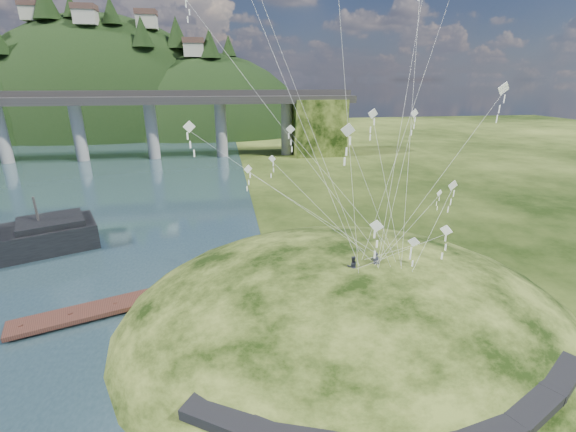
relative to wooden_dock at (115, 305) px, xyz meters
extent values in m
plane|color=black|center=(9.88, -5.69, -0.46)|extent=(320.00, 320.00, 0.00)
ellipsoid|color=black|center=(17.88, -3.69, -1.96)|extent=(36.00, 32.00, 13.00)
cube|color=black|center=(8.38, -13.69, 1.57)|extent=(4.32, 3.62, 0.71)
cube|color=black|center=(20.38, -16.59, 1.59)|extent=(3.82, 2.27, 0.68)
cube|color=black|center=(23.38, -15.64, 1.68)|extent=(4.11, 2.97, 0.71)
cube|color=black|center=(26.38, -14.09, 1.71)|extent=(4.26, 3.43, 0.66)
cylinder|color=gray|center=(-37.62, 64.31, 6.04)|extent=(2.60, 2.60, 13.00)
cylinder|color=gray|center=(-22.12, 64.31, 6.04)|extent=(2.60, 2.60, 13.00)
cylinder|color=gray|center=(-6.62, 64.31, 6.04)|extent=(2.60, 2.60, 13.00)
cylinder|color=gray|center=(8.88, 64.31, 6.04)|extent=(2.60, 2.60, 13.00)
cylinder|color=gray|center=(24.38, 64.31, 6.04)|extent=(2.60, 2.60, 13.00)
cube|color=black|center=(31.88, 64.31, 6.04)|extent=(12.00, 11.00, 13.00)
ellipsoid|color=black|center=(-30.12, 120.31, -6.46)|extent=(96.00, 68.00, 88.00)
ellipsoid|color=black|center=(4.88, 112.31, -10.46)|extent=(76.00, 56.00, 72.00)
cone|color=black|center=(-39.99, 108.94, 38.78)|extent=(8.01, 8.01, 10.54)
cone|color=black|center=(-32.98, 108.38, 37.43)|extent=(4.97, 4.97, 6.54)
cone|color=black|center=(-21.52, 106.35, 36.22)|extent=(5.83, 5.83, 7.67)
cone|color=black|center=(-12.56, 101.40, 30.13)|extent=(6.47, 6.47, 8.51)
cone|color=black|center=(-3.34, 108.30, 30.77)|extent=(7.13, 7.13, 9.38)
cone|color=black|center=(6.77, 103.34, 27.41)|extent=(6.56, 6.56, 8.63)
cone|color=black|center=(12.66, 108.94, 27.22)|extent=(4.88, 4.88, 6.42)
cube|color=beige|center=(-45.12, 112.31, 35.54)|extent=(6.00, 5.00, 4.00)
cube|color=brown|center=(-45.12, 112.31, 38.24)|extent=(6.40, 5.40, 1.60)
cube|color=beige|center=(-28.12, 104.31, 33.82)|extent=(6.00, 5.00, 4.00)
cube|color=brown|center=(-28.12, 104.31, 36.52)|extent=(6.40, 5.40, 1.60)
cube|color=beige|center=(-12.12, 110.31, 33.72)|extent=(6.00, 5.00, 4.00)
cube|color=brown|center=(-12.12, 110.31, 36.42)|extent=(6.40, 5.40, 1.60)
cube|color=beige|center=(1.88, 104.31, 25.42)|extent=(6.00, 5.00, 4.00)
cube|color=brown|center=(1.88, 104.31, 28.12)|extent=(6.40, 5.40, 1.60)
cube|color=black|center=(-9.54, 13.98, 2.54)|extent=(7.72, 7.17, 0.62)
cylinder|color=#2D2B2B|center=(-10.49, 13.58, 3.88)|extent=(0.25, 0.25, 3.10)
cube|color=#3A1D17|center=(0.00, 0.00, 0.01)|extent=(14.57, 6.81, 0.36)
cylinder|color=#3A1D17|center=(-5.93, -1.99, -0.25)|extent=(0.31, 0.31, 1.04)
cylinder|color=#3A1D17|center=(-2.97, -0.99, -0.25)|extent=(0.31, 0.31, 1.04)
cylinder|color=#3A1D17|center=(0.00, 0.00, -0.25)|extent=(0.31, 0.31, 1.04)
cylinder|color=#3A1D17|center=(2.97, 0.99, -0.25)|extent=(0.31, 0.31, 1.04)
cylinder|color=#3A1D17|center=(5.93, 1.99, -0.25)|extent=(0.31, 0.31, 1.04)
imported|color=#282A35|center=(19.27, -4.93, 5.37)|extent=(0.75, 0.64, 1.73)
imported|color=#282A35|center=(17.51, -5.14, 5.27)|extent=(0.77, 0.61, 1.52)
cube|color=white|center=(7.20, -4.69, 14.21)|extent=(0.71, 0.31, 0.73)
cube|color=white|center=(7.20, -4.69, 13.68)|extent=(0.09, 0.07, 0.43)
cube|color=white|center=(7.20, -4.69, 13.15)|extent=(0.09, 0.07, 0.43)
cube|color=white|center=(7.20, -4.69, 12.63)|extent=(0.09, 0.07, 0.43)
cube|color=white|center=(11.01, 3.00, 9.87)|extent=(0.71, 0.39, 0.76)
cube|color=white|center=(11.01, 3.00, 9.32)|extent=(0.09, 0.08, 0.45)
cube|color=white|center=(11.01, 3.00, 8.78)|extent=(0.09, 0.08, 0.45)
cube|color=white|center=(11.01, 3.00, 8.23)|extent=(0.09, 0.08, 0.45)
cube|color=white|center=(26.78, -5.21, 16.26)|extent=(0.88, 0.32, 0.85)
cube|color=white|center=(26.78, -5.21, 15.64)|extent=(0.11, 0.07, 0.51)
cube|color=white|center=(26.78, -5.21, 15.01)|extent=(0.11, 0.07, 0.51)
cube|color=white|center=(26.78, -5.21, 14.39)|extent=(0.11, 0.07, 0.51)
cube|color=white|center=(18.10, -7.36, 8.33)|extent=(0.77, 0.52, 0.87)
cube|color=white|center=(18.10, -7.36, 7.71)|extent=(0.12, 0.06, 0.51)
cube|color=white|center=(18.10, -7.36, 7.08)|extent=(0.12, 0.06, 0.51)
cube|color=white|center=(18.10, -7.36, 6.45)|extent=(0.12, 0.06, 0.51)
cube|color=white|center=(26.26, 5.17, 13.95)|extent=(0.81, 0.18, 0.81)
cube|color=white|center=(26.26, 5.17, 13.38)|extent=(0.11, 0.06, 0.47)
cube|color=white|center=(26.26, 5.17, 12.80)|extent=(0.11, 0.06, 0.47)
cube|color=white|center=(26.26, 5.17, 12.23)|extent=(0.11, 0.06, 0.47)
cube|color=white|center=(13.08, 3.56, 10.55)|extent=(0.58, 0.40, 0.65)
cube|color=white|center=(13.08, 3.56, 10.07)|extent=(0.09, 0.04, 0.39)
cube|color=white|center=(13.08, 3.56, 9.60)|extent=(0.09, 0.04, 0.39)
cube|color=white|center=(13.08, 3.56, 9.13)|extent=(0.09, 0.04, 0.39)
cube|color=white|center=(7.16, 2.12, 21.65)|extent=(0.09, 0.03, 0.39)
cube|color=white|center=(7.16, 2.12, 21.17)|extent=(0.09, 0.03, 0.39)
cube|color=white|center=(7.16, 2.12, 20.69)|extent=(0.09, 0.03, 0.39)
cube|color=white|center=(19.20, -10.03, 8.33)|extent=(0.61, 0.33, 0.64)
cube|color=white|center=(19.20, -10.03, 7.86)|extent=(0.09, 0.03, 0.38)
cube|color=white|center=(19.20, -10.03, 7.39)|extent=(0.09, 0.03, 0.38)
cube|color=white|center=(19.20, -10.03, 6.92)|extent=(0.09, 0.03, 0.38)
cube|color=white|center=(14.71, 3.91, 12.90)|extent=(0.79, 0.24, 0.78)
cube|color=white|center=(14.71, 3.91, 12.34)|extent=(0.10, 0.04, 0.46)
cube|color=white|center=(14.71, 3.91, 11.78)|extent=(0.10, 0.04, 0.46)
cube|color=white|center=(14.71, 3.91, 11.22)|extent=(0.10, 0.04, 0.46)
cube|color=white|center=(18.63, -4.13, 14.75)|extent=(0.70, 0.25, 0.68)
cube|color=white|center=(18.63, -4.13, 14.25)|extent=(0.09, 0.06, 0.41)
cube|color=white|center=(18.63, -4.13, 13.75)|extent=(0.09, 0.06, 0.41)
cube|color=white|center=(18.63, -4.13, 13.24)|extent=(0.09, 0.06, 0.41)
cube|color=white|center=(16.31, -6.29, 14.02)|extent=(0.87, 0.32, 0.84)
cube|color=white|center=(16.31, -6.29, 13.41)|extent=(0.11, 0.05, 0.50)
cube|color=white|center=(16.31, -6.29, 12.79)|extent=(0.11, 0.05, 0.50)
cube|color=white|center=(16.31, -6.29, 12.18)|extent=(0.11, 0.05, 0.50)
cube|color=white|center=(23.58, -6.23, 7.24)|extent=(0.58, 0.69, 0.84)
cube|color=white|center=(23.58, -6.23, 6.63)|extent=(0.10, 0.08, 0.50)
cube|color=white|center=(23.58, -6.23, 6.02)|extent=(0.10, 0.08, 0.50)
cube|color=white|center=(23.58, -6.23, 5.41)|extent=(0.10, 0.08, 0.50)
cube|color=white|center=(27.14, 0.90, 7.64)|extent=(0.63, 0.29, 0.66)
cube|color=white|center=(27.14, 0.90, 7.16)|extent=(0.08, 0.06, 0.39)
cube|color=white|center=(27.14, 0.90, 6.69)|extent=(0.08, 0.06, 0.39)
cube|color=white|center=(27.14, 0.90, 6.21)|extent=(0.08, 0.06, 0.39)
cube|color=white|center=(25.86, -2.77, 9.34)|extent=(0.87, 0.27, 0.86)
cube|color=white|center=(25.86, -2.77, 8.72)|extent=(0.11, 0.07, 0.51)
cube|color=white|center=(25.86, -2.77, 8.10)|extent=(0.11, 0.07, 0.51)
cube|color=white|center=(25.86, -2.77, 7.47)|extent=(0.11, 0.07, 0.51)
camera|label=1|loc=(9.07, -28.15, 16.78)|focal=24.00mm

